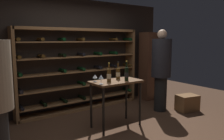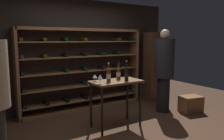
% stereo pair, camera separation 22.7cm
% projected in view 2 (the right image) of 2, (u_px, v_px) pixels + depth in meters
% --- Properties ---
extents(ground_plane, '(9.52, 9.52, 0.00)m').
position_uv_depth(ground_plane, '(117.00, 131.00, 4.10)').
color(ground_plane, '#472D1E').
extents(back_wall, '(5.19, 0.10, 2.61)m').
position_uv_depth(back_wall, '(77.00, 54.00, 5.40)').
color(back_wall, black).
rests_on(back_wall, ground).
extents(wine_rack, '(3.06, 0.32, 1.92)m').
position_uv_depth(wine_rack, '(84.00, 69.00, 5.30)').
color(wine_rack, brown).
rests_on(wine_rack, ground).
extents(tasting_table, '(0.95, 0.53, 0.90)m').
position_uv_depth(tasting_table, '(116.00, 88.00, 4.22)').
color(tasting_table, brown).
rests_on(tasting_table, ground).
extents(person_guest_khaki, '(0.44, 0.44, 1.89)m').
position_uv_depth(person_guest_khaki, '(164.00, 67.00, 5.08)').
color(person_guest_khaki, black).
rests_on(person_guest_khaki, ground).
extents(wine_crate, '(0.54, 0.43, 0.37)m').
position_uv_depth(wine_crate, '(191.00, 104.00, 5.16)').
color(wine_crate, brown).
rests_on(wine_crate, ground).
extents(display_cabinet, '(0.44, 0.36, 1.86)m').
position_uv_depth(display_cabinet, '(153.00, 66.00, 6.14)').
color(display_cabinet, '#4C2D1E').
rests_on(display_cabinet, ground).
extents(wine_bottle_gold_foil, '(0.08, 0.08, 0.34)m').
position_uv_depth(wine_bottle_gold_foil, '(119.00, 73.00, 4.35)').
color(wine_bottle_gold_foil, '#4C3314').
rests_on(wine_bottle_gold_foil, tasting_table).
extents(wine_bottle_green_slim, '(0.08, 0.08, 0.38)m').
position_uv_depth(wine_bottle_green_slim, '(126.00, 73.00, 4.17)').
color(wine_bottle_green_slim, black).
rests_on(wine_bottle_green_slim, tasting_table).
extents(wine_bottle_red_label, '(0.08, 0.08, 0.35)m').
position_uv_depth(wine_bottle_red_label, '(109.00, 75.00, 4.06)').
color(wine_bottle_red_label, '#4C3314').
rests_on(wine_bottle_red_label, tasting_table).
extents(wine_glass_stemmed_right, '(0.08, 0.08, 0.17)m').
position_uv_depth(wine_glass_stemmed_right, '(100.00, 77.00, 3.88)').
color(wine_glass_stemmed_right, silver).
rests_on(wine_glass_stemmed_right, tasting_table).
extents(wine_glass_stemmed_center, '(0.09, 0.09, 0.13)m').
position_uv_depth(wine_glass_stemmed_center, '(95.00, 76.00, 4.12)').
color(wine_glass_stemmed_center, silver).
rests_on(wine_glass_stemmed_center, tasting_table).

